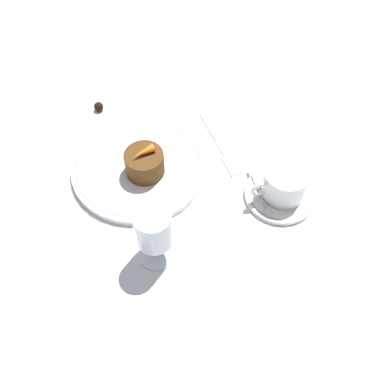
{
  "coord_description": "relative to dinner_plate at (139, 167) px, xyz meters",
  "views": [
    {
      "loc": [
        0.11,
        0.52,
        0.69
      ],
      "look_at": [
        -0.04,
        0.09,
        0.04
      ],
      "focal_mm": 42.0,
      "sensor_mm": 36.0,
      "label": 1
    }
  ],
  "objects": [
    {
      "name": "ground_plane",
      "position": [
        -0.03,
        0.02,
        -0.01
      ],
      "size": [
        3.0,
        3.0,
        0.0
      ],
      "primitive_type": "plane",
      "color": "white"
    },
    {
      "name": "dinner_plate",
      "position": [
        0.0,
        0.0,
        0.0
      ],
      "size": [
        0.26,
        0.26,
        0.01
      ],
      "color": "white",
      "rests_on": "ground_plane"
    },
    {
      "name": "saucer",
      "position": [
        -0.23,
        0.15,
        -0.0
      ],
      "size": [
        0.13,
        0.13,
        0.01
      ],
      "color": "white",
      "rests_on": "ground_plane"
    },
    {
      "name": "coffee_cup",
      "position": [
        -0.23,
        0.15,
        0.03
      ],
      "size": [
        0.11,
        0.08,
        0.06
      ],
      "color": "white",
      "rests_on": "saucer"
    },
    {
      "name": "spoon",
      "position": [
        -0.19,
        0.15,
        0.0
      ],
      "size": [
        0.02,
        0.12,
        0.0
      ],
      "color": "silver",
      "rests_on": "saucer"
    },
    {
      "name": "wine_glass",
      "position": [
        0.02,
        0.19,
        0.07
      ],
      "size": [
        0.06,
        0.06,
        0.12
      ],
      "color": "silver",
      "rests_on": "ground_plane"
    },
    {
      "name": "fork",
      "position": [
        -0.17,
        0.01,
        -0.01
      ],
      "size": [
        0.02,
        0.18,
        0.01
      ],
      "color": "silver",
      "rests_on": "ground_plane"
    },
    {
      "name": "dessert_cake",
      "position": [
        -0.01,
        0.02,
        0.03
      ],
      "size": [
        0.07,
        0.07,
        0.05
      ],
      "color": "#563314",
      "rests_on": "dinner_plate"
    },
    {
      "name": "carrot_garnish",
      "position": [
        -0.01,
        0.02,
        0.06
      ],
      "size": [
        0.05,
        0.03,
        0.02
      ],
      "color": "orange",
      "rests_on": "dessert_cake"
    },
    {
      "name": "chocolate_truffle",
      "position": [
        0.04,
        -0.19,
        0.0
      ],
      "size": [
        0.02,
        0.02,
        0.02
      ],
      "color": "black",
      "rests_on": "ground_plane"
    }
  ]
}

